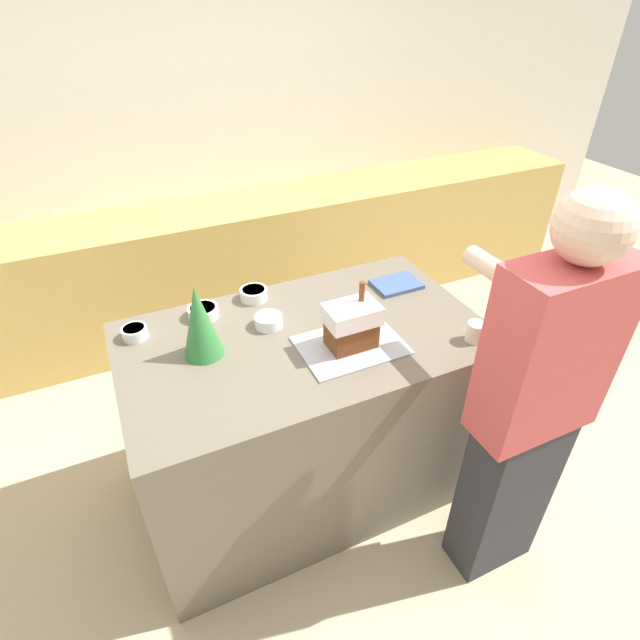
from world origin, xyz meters
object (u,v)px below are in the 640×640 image
candy_bowl_far_right (268,320)px  cookbook (396,284)px  decorative_tree (199,321)px  candy_bowl_near_tray_right (254,294)px  baking_tray (351,345)px  candy_bowl_center_rear (135,332)px  candy_bowl_behind_tray (203,311)px  person (530,411)px  mug (475,332)px  gingerbread_house (352,325)px

candy_bowl_far_right → cookbook: (0.70, 0.06, -0.02)m
decorative_tree → candy_bowl_near_tray_right: bearing=44.4°
baking_tray → cookbook: size_ratio=1.87×
candy_bowl_center_rear → candy_bowl_behind_tray: (0.30, 0.03, -0.00)m
candy_bowl_near_tray_right → person: (0.70, -1.10, -0.07)m
decorative_tree → candy_bowl_far_right: decorative_tree is taller
decorative_tree → baking_tray: bearing=-20.3°
baking_tray → candy_bowl_center_rear: bearing=151.5°
candy_bowl_behind_tray → cookbook: (0.94, -0.13, -0.02)m
mug → person: bearing=-96.9°
candy_bowl_near_tray_right → mug: mug is taller
candy_bowl_center_rear → candy_bowl_far_right: size_ratio=0.88×
gingerbread_house → candy_bowl_near_tray_right: size_ratio=2.13×
decorative_tree → person: bearing=-37.8°
decorative_tree → person: size_ratio=0.18×
candy_bowl_center_rear → candy_bowl_near_tray_right: 0.57m
gingerbread_house → person: size_ratio=0.16×
gingerbread_house → mug: (0.49, -0.18, -0.07)m
candy_bowl_center_rear → decorative_tree: bearing=-43.6°
candy_bowl_center_rear → baking_tray: bearing=-28.5°
candy_bowl_near_tray_right → cookbook: 0.71m
gingerbread_house → candy_bowl_center_rear: bearing=151.5°
mug → candy_bowl_behind_tray: bearing=146.7°
gingerbread_house → candy_bowl_far_right: 0.39m
cookbook → candy_bowl_near_tray_right: bearing=165.1°
cookbook → mug: size_ratio=2.66×
cookbook → candy_bowl_center_rear: bearing=175.4°
baking_tray → candy_bowl_near_tray_right: (-0.25, 0.52, 0.03)m
decorative_tree → candy_bowl_behind_tray: bearing=76.8°
baking_tray → gingerbread_house: size_ratio=1.56×
candy_bowl_center_rear → person: (1.26, -1.02, -0.07)m
candy_bowl_far_right → decorative_tree: bearing=-166.8°
candy_bowl_near_tray_right → cookbook: (0.69, -0.18, -0.02)m
decorative_tree → person: (1.02, -0.79, -0.20)m
baking_tray → candy_bowl_center_rear: size_ratio=3.99×
baking_tray → person: 0.73m
cookbook → person: (0.01, -0.92, -0.05)m
baking_tray → candy_bowl_far_right: 0.39m
candy_bowl_far_right → candy_bowl_behind_tray: bearing=141.7°
gingerbread_house → candy_bowl_far_right: bearing=133.0°
candy_bowl_near_tray_right → candy_bowl_behind_tray: bearing=-169.4°
candy_bowl_far_right → mug: size_ratio=1.41×
baking_tray → candy_bowl_behind_tray: size_ratio=3.12×
baking_tray → mug: bearing=-20.3°
baking_tray → person: (0.45, -0.58, -0.04)m
candy_bowl_center_rear → candy_bowl_behind_tray: size_ratio=0.78×
candy_bowl_near_tray_right → person: bearing=-57.6°
decorative_tree → candy_bowl_near_tray_right: 0.47m
decorative_tree → candy_bowl_near_tray_right: decorative_tree is taller
candy_bowl_behind_tray → mug: (1.00, -0.66, 0.02)m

